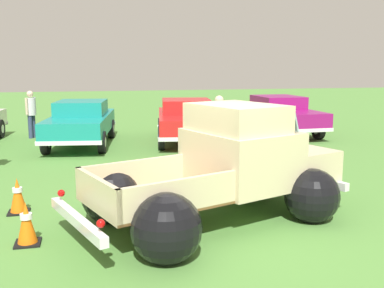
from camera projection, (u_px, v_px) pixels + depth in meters
The scene contains 9 objects.
ground_plane at pixel (209, 221), 7.40m from camera, with size 80.00×80.00×0.00m, color #548C3D.
vintage_pickup_truck at pixel (228, 174), 7.47m from camera, with size 5.00×3.86×1.96m.
show_car_1 at pixel (81, 121), 14.38m from camera, with size 2.47×4.70×1.43m.
show_car_2 at pixel (186, 119), 15.02m from camera, with size 2.60×4.69×1.43m.
show_car_3 at pixel (279, 113), 16.71m from camera, with size 1.89×4.52×1.43m.
spectator_0 at pixel (219, 124), 11.79m from camera, with size 0.48×0.48×1.78m.
spectator_1 at pixel (31, 111), 15.77m from camera, with size 0.47×0.50×1.68m.
lane_cone_0 at pixel (18, 196), 7.75m from camera, with size 0.36×0.36×0.63m.
lane_cone_1 at pixel (27, 223), 6.39m from camera, with size 0.36×0.36×0.63m.
Camera 1 is at (-1.93, -6.80, 2.54)m, focal length 41.60 mm.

